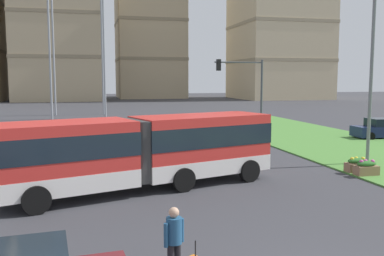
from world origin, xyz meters
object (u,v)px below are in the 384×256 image
object	(u,v)px
car_black_sedan	(73,135)
pedestrian_crossing	(174,239)
car_navy_sedan	(382,129)
traffic_light_far_right	(246,86)
apartment_tower_centre	(149,24)
apartment_tower_westcentre	(57,18)
streetlight_median	(372,62)
flower_planter_4	(357,165)
flower_planter_3	(366,168)
articulated_bus	(143,150)

from	to	relation	value
car_black_sedan	pedestrian_crossing	distance (m)	21.34
car_navy_sedan	pedestrian_crossing	distance (m)	28.24
traffic_light_far_right	apartment_tower_centre	world-z (taller)	apartment_tower_centre
pedestrian_crossing	apartment_tower_westcentre	bearing A→B (deg)	95.01
apartment_tower_westcentre	apartment_tower_centre	bearing A→B (deg)	25.41
streetlight_median	flower_planter_4	bearing A→B (deg)	-136.20
apartment_tower_centre	flower_planter_3	bearing A→B (deg)	-91.62
flower_planter_3	apartment_tower_westcentre	size ratio (longest dim) A/B	0.03
apartment_tower_centre	apartment_tower_westcentre	bearing A→B (deg)	-154.59
flower_planter_3	flower_planter_4	distance (m)	0.73
flower_planter_4	streetlight_median	size ratio (longest dim) A/B	0.11
apartment_tower_westcentre	streetlight_median	bearing A→B (deg)	-75.09
articulated_bus	car_black_sedan	distance (m)	13.13
pedestrian_crossing	car_navy_sedan	bearing A→B (deg)	43.78
streetlight_median	apartment_tower_westcentre	world-z (taller)	apartment_tower_westcentre
articulated_bus	car_black_sedan	xyz separation A→B (m)	(-3.19, 12.70, -0.90)
flower_planter_3	apartment_tower_centre	bearing A→B (deg)	88.38
car_navy_sedan	pedestrian_crossing	world-z (taller)	pedestrian_crossing
car_black_sedan	flower_planter_4	distance (m)	18.35
car_navy_sedan	apartment_tower_centre	world-z (taller)	apartment_tower_centre
car_black_sedan	flower_planter_3	size ratio (longest dim) A/B	4.14
articulated_bus	apartment_tower_centre	size ratio (longest dim) A/B	0.33
car_navy_sedan	pedestrian_crossing	bearing A→B (deg)	-136.22
pedestrian_crossing	apartment_tower_westcentre	distance (m)	89.95
traffic_light_far_right	streetlight_median	world-z (taller)	streetlight_median
car_navy_sedan	apartment_tower_centre	size ratio (longest dim) A/B	0.12
pedestrian_crossing	flower_planter_4	size ratio (longest dim) A/B	1.58
flower_planter_4	apartment_tower_westcentre	xyz separation A→B (m)	(-18.67, 79.05, 17.11)
articulated_bus	flower_planter_4	bearing A→B (deg)	3.14
pedestrian_crossing	apartment_tower_westcentre	size ratio (longest dim) A/B	0.05
articulated_bus	flower_planter_3	bearing A→B (deg)	-0.82
car_black_sedan	apartment_tower_westcentre	distance (m)	69.18
flower_planter_4	traffic_light_far_right	bearing A→B (deg)	98.07
flower_planter_4	traffic_light_far_right	world-z (taller)	traffic_light_far_right
flower_planter_3	flower_planter_4	size ratio (longest dim) A/B	1.00
traffic_light_far_right	car_navy_sedan	bearing A→B (deg)	-3.19
car_navy_sedan	traffic_light_far_right	world-z (taller)	traffic_light_far_right
flower_planter_4	apartment_tower_westcentre	bearing A→B (deg)	103.29
apartment_tower_centre	car_navy_sedan	bearing A→B (deg)	-84.99
articulated_bus	car_black_sedan	bearing A→B (deg)	104.11
traffic_light_far_right	pedestrian_crossing	bearing A→B (deg)	-114.94
car_black_sedan	apartment_tower_westcentre	size ratio (longest dim) A/B	0.13
streetlight_median	apartment_tower_westcentre	distance (m)	80.82
car_black_sedan	pedestrian_crossing	world-z (taller)	pedestrian_crossing
flower_planter_3	traffic_light_far_right	distance (m)	12.52
car_black_sedan	flower_planter_3	world-z (taller)	car_black_sedan
flower_planter_4	traffic_light_far_right	size ratio (longest dim) A/B	0.18
car_black_sedan	articulated_bus	bearing A→B (deg)	-75.89
pedestrian_crossing	traffic_light_far_right	size ratio (longest dim) A/B	0.29
flower_planter_3	traffic_light_far_right	world-z (taller)	traffic_light_far_right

